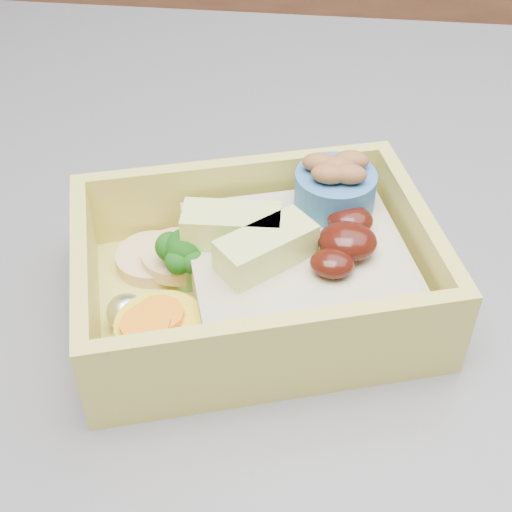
# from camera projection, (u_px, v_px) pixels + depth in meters

# --- Properties ---
(bento_box) EXTENTS (0.24, 0.20, 0.07)m
(bento_box) POSITION_uv_depth(u_px,v_px,m) (266.00, 269.00, 0.42)
(bento_box) COLOR #D5CB58
(bento_box) RESTS_ON island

